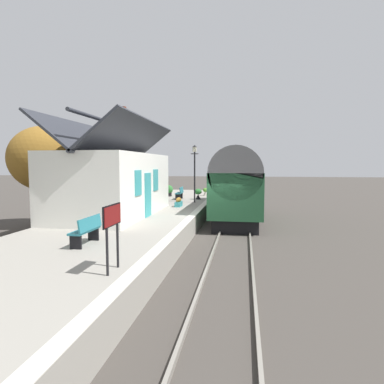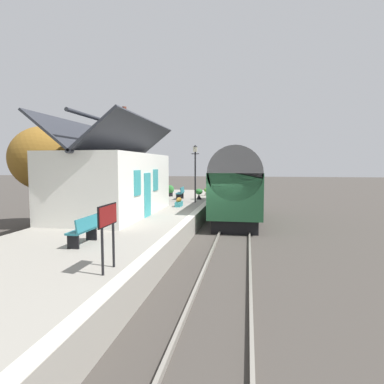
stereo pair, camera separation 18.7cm
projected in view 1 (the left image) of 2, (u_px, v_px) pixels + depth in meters
name	position (u px, v px, depth m)	size (l,w,h in m)	color
ground_plane	(216.00, 234.00, 15.76)	(160.00, 160.00, 0.00)	#423D38
platform	(138.00, 223.00, 16.36)	(32.00, 5.97, 0.91)	gray
platform_edge_coping	(193.00, 215.00, 15.87)	(32.00, 0.36, 0.02)	beige
rail_near	(250.00, 234.00, 15.49)	(52.00, 0.08, 0.14)	gray
rail_far	(220.00, 233.00, 15.72)	(52.00, 0.08, 0.14)	gray
train	(237.00, 185.00, 19.25)	(8.61, 2.73, 4.32)	black
station_building	(114.00, 182.00, 16.03)	(8.24, 3.97, 5.59)	white
bench_near_building	(180.00, 193.00, 23.20)	(1.42, 0.49, 0.88)	#26727F
bench_platform_end	(87.00, 230.00, 9.97)	(1.40, 0.44, 0.88)	#26727F
planter_by_door	(205.00, 192.00, 25.97)	(0.39, 0.39, 0.62)	gray
planter_bench_right	(157.00, 189.00, 26.72)	(0.61, 0.61, 0.96)	#9E5138
planter_under_sign	(198.00, 193.00, 23.16)	(0.53, 0.53, 0.77)	black
planter_edge_far	(179.00, 202.00, 19.20)	(0.91, 0.32, 0.55)	teal
planter_bench_left	(169.00, 190.00, 25.43)	(0.61, 0.61, 0.88)	black
lamp_post_platform	(195.00, 163.00, 21.12)	(0.32, 0.50, 3.79)	black
station_sign_board	(112.00, 221.00, 7.40)	(0.96, 0.06, 1.57)	black
tree_distant	(45.00, 159.00, 17.39)	(3.59, 3.87, 5.47)	#4C3828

